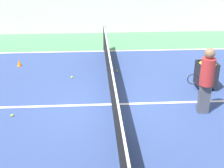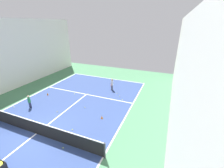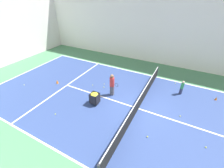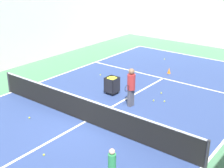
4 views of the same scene
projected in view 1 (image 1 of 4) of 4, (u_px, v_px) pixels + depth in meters
The scene contains 11 objects.
ground_plane at pixel (112, 104), 8.54m from camera, with size 33.11×33.11×0.00m, color #477F56.
court_playing_area at pixel (112, 104), 8.54m from camera, with size 9.76×22.87×0.00m.
line_sideline_left at pixel (105, 51), 13.01m from camera, with size 0.10×22.87×0.00m, color white.
line_centre_service at pixel (112, 104), 8.54m from camera, with size 0.10×12.58×0.00m, color white.
tennis_net at pixel (112, 87), 8.33m from camera, with size 10.06×0.10×1.02m.
coach_at_net at pixel (207, 77), 7.74m from camera, with size 0.37×0.68×1.74m.
ball_cart at pixel (207, 70), 9.30m from camera, with size 0.55×0.57×0.86m.
training_cone_2 at pixel (19, 63), 11.30m from camera, with size 0.17×0.17×0.24m, color orange.
tennis_ball_4 at pixel (12, 115), 7.91m from camera, with size 0.07×0.07×0.07m, color yellow.
tennis_ball_11 at pixel (72, 77), 10.27m from camera, with size 0.07×0.07×0.07m, color yellow.
tennis_ball_15 at pixel (117, 71), 10.79m from camera, with size 0.07×0.07×0.07m, color yellow.
Camera 1 is at (7.60, -0.48, 3.91)m, focal length 50.00 mm.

